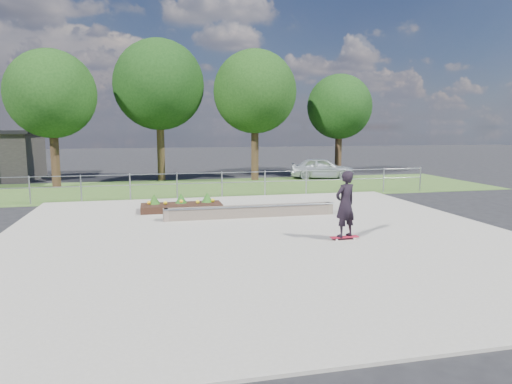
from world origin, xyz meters
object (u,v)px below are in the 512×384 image
skateboarder (345,204)px  parked_car (322,168)px  grind_ledge (251,211)px  planter_bed (181,205)px

skateboarder → parked_car: (5.10, 14.96, -0.40)m
grind_ledge → planter_bed: bearing=140.8°
grind_ledge → parked_car: size_ratio=1.54×
skateboarder → parked_car: 15.81m
grind_ledge → skateboarder: size_ratio=3.10×
planter_bed → skateboarder: skateboarder is taller
grind_ledge → skateboarder: skateboarder is taller
grind_ledge → skateboarder: (1.88, -3.75, 0.80)m
parked_car → grind_ledge: bearing=166.0°
planter_bed → parked_car: 13.16m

